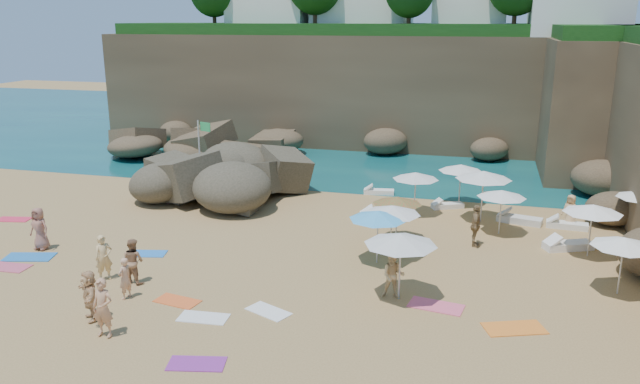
% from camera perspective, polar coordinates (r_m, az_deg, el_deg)
% --- Properties ---
extents(ground, '(120.00, 120.00, 0.00)m').
position_cam_1_polar(ground, '(25.15, -6.21, -5.86)').
color(ground, tan).
rests_on(ground, ground).
extents(seawater, '(120.00, 120.00, 0.00)m').
position_cam_1_polar(seawater, '(53.28, 5.47, 5.64)').
color(seawater, '#0C4751').
rests_on(seawater, ground).
extents(cliff_back, '(44.00, 8.00, 8.00)m').
position_cam_1_polar(cliff_back, '(47.52, 6.97, 9.26)').
color(cliff_back, brown).
rests_on(cliff_back, ground).
extents(cliff_corner, '(10.00, 12.00, 8.00)m').
position_cam_1_polar(cliff_corner, '(42.92, 26.33, 7.10)').
color(cliff_corner, brown).
rests_on(cliff_corner, ground).
extents(rock_promontory, '(12.00, 7.00, 2.00)m').
position_cam_1_polar(rock_promontory, '(43.55, -12.21, 3.10)').
color(rock_promontory, brown).
rests_on(rock_promontory, ground).
extents(marina_masts, '(3.10, 0.10, 6.00)m').
position_cam_1_polar(marina_masts, '(57.88, -10.99, 9.21)').
color(marina_masts, white).
rests_on(marina_masts, ground).
extents(rock_outcrop, '(6.89, 5.22, 2.72)m').
position_cam_1_polar(rock_outcrop, '(33.19, -9.59, -0.65)').
color(rock_outcrop, brown).
rests_on(rock_outcrop, ground).
extents(flag_pole, '(0.78, 0.31, 4.10)m').
position_cam_1_polar(flag_pole, '(33.11, -10.77, 3.93)').
color(flag_pole, silver).
rests_on(flag_pole, ground).
extents(parasol_0, '(2.22, 2.22, 2.10)m').
position_cam_1_polar(parasol_0, '(32.05, 12.76, 2.17)').
color(parasol_0, silver).
rests_on(parasol_0, ground).
extents(parasol_1, '(2.11, 2.11, 1.99)m').
position_cam_1_polar(parasol_1, '(28.12, 16.29, -0.16)').
color(parasol_1, silver).
rests_on(parasol_1, ground).
extents(parasol_2, '(2.20, 2.20, 2.08)m').
position_cam_1_polar(parasol_2, '(30.08, 8.74, 1.47)').
color(parasol_2, silver).
rests_on(parasol_2, ground).
extents(parasol_3, '(2.27, 2.27, 2.14)m').
position_cam_1_polar(parasol_3, '(26.64, 23.69, -1.42)').
color(parasol_3, silver).
rests_on(parasol_3, ground).
extents(parasol_5, '(2.26, 2.26, 2.14)m').
position_cam_1_polar(parasol_5, '(24.46, 6.58, -1.62)').
color(parasol_5, silver).
rests_on(parasol_5, ground).
extents(parasol_6, '(2.10, 2.10, 1.99)m').
position_cam_1_polar(parasol_6, '(26.24, 7.08, -0.76)').
color(parasol_6, silver).
rests_on(parasol_6, ground).
extents(parasol_7, '(2.56, 2.56, 2.42)m').
position_cam_1_polar(parasol_7, '(29.56, 14.74, 1.50)').
color(parasol_7, silver).
rests_on(parasol_7, ground).
extents(parasol_8, '(2.17, 2.17, 2.06)m').
position_cam_1_polar(parasol_8, '(23.42, 26.06, -4.15)').
color(parasol_8, silver).
rests_on(parasol_8, ground).
extents(parasol_10, '(2.23, 2.23, 2.11)m').
position_cam_1_polar(parasol_10, '(23.83, 5.33, -2.11)').
color(parasol_10, silver).
rests_on(parasol_10, ground).
extents(parasol_11, '(2.45, 2.45, 2.32)m').
position_cam_1_polar(parasol_11, '(20.77, 7.39, -4.32)').
color(parasol_11, silver).
rests_on(parasol_11, ground).
extents(lounger_0, '(1.65, 1.19, 0.25)m').
position_cam_1_polar(lounger_0, '(31.80, 11.57, -1.24)').
color(lounger_0, white).
rests_on(lounger_0, ground).
extents(lounger_1, '(1.68, 0.76, 0.25)m').
position_cam_1_polar(lounger_1, '(33.79, 5.41, 0.02)').
color(lounger_1, white).
rests_on(lounger_1, ground).
extents(lounger_2, '(1.83, 0.73, 0.28)m').
position_cam_1_polar(lounger_2, '(30.33, 21.65, -2.85)').
color(lounger_2, white).
rests_on(lounger_2, ground).
extents(lounger_3, '(2.17, 1.19, 0.32)m').
position_cam_1_polar(lounger_3, '(29.55, 5.69, -2.21)').
color(lounger_3, white).
rests_on(lounger_3, ground).
extents(lounger_4, '(2.10, 1.10, 0.31)m').
position_cam_1_polar(lounger_4, '(30.35, 17.77, -2.43)').
color(lounger_4, silver).
rests_on(lounger_4, ground).
extents(lounger_5, '(2.09, 1.42, 0.31)m').
position_cam_1_polar(lounger_5, '(27.63, 21.74, -4.58)').
color(lounger_5, white).
rests_on(lounger_5, ground).
extents(towel_0, '(2.07, 1.40, 0.03)m').
position_cam_1_polar(towel_0, '(27.44, -25.04, -5.41)').
color(towel_0, blue).
rests_on(towel_0, ground).
extents(towel_1, '(1.75, 0.94, 0.03)m').
position_cam_1_polar(towel_1, '(26.74, -26.71, -6.15)').
color(towel_1, '#D0506A').
rests_on(towel_1, ground).
extents(towel_2, '(1.61, 1.00, 0.03)m').
position_cam_1_polar(towel_2, '(21.75, -12.91, -9.70)').
color(towel_2, orange).
rests_on(towel_2, ground).
extents(towel_5, '(1.63, 0.90, 0.03)m').
position_cam_1_polar(towel_5, '(20.48, -10.61, -11.22)').
color(towel_5, white).
rests_on(towel_5, ground).
extents(towel_6, '(1.70, 1.11, 0.03)m').
position_cam_1_polar(towel_6, '(18.07, -11.21, -15.14)').
color(towel_6, '#8E2D92').
rests_on(towel_6, ground).
extents(towel_7, '(1.67, 1.07, 0.03)m').
position_cam_1_polar(towel_7, '(32.79, -26.22, -2.26)').
color(towel_7, '#ED294C').
rests_on(towel_7, ground).
extents(towel_8, '(1.69, 1.10, 0.03)m').
position_cam_1_polar(towel_8, '(26.19, -15.58, -5.45)').
color(towel_8, blue).
rests_on(towel_8, ground).
extents(towel_9, '(1.88, 1.15, 0.03)m').
position_cam_1_polar(towel_9, '(21.23, 10.56, -10.21)').
color(towel_9, '#F05D7E').
rests_on(towel_9, ground).
extents(towel_10, '(2.05, 1.52, 0.03)m').
position_cam_1_polar(towel_10, '(20.40, 17.33, -11.81)').
color(towel_10, orange).
rests_on(towel_10, ground).
extents(towel_13, '(1.66, 1.29, 0.03)m').
position_cam_1_polar(towel_13, '(20.60, -4.73, -10.82)').
color(towel_13, white).
rests_on(towel_13, ground).
extents(person_stand_0, '(0.72, 0.73, 1.69)m').
position_cam_1_polar(person_stand_0, '(23.88, -19.16, -5.69)').
color(person_stand_0, '#E1B876').
rests_on(person_stand_0, ground).
extents(person_stand_1, '(0.93, 0.80, 1.66)m').
position_cam_1_polar(person_stand_1, '(23.29, -16.71, -6.05)').
color(person_stand_1, '#A57652').
rests_on(person_stand_1, ground).
extents(person_stand_2, '(1.06, 0.82, 1.52)m').
position_cam_1_polar(person_stand_2, '(34.03, -4.21, 1.27)').
color(person_stand_2, tan).
rests_on(person_stand_2, ground).
extents(person_stand_3, '(0.46, 1.05, 1.78)m').
position_cam_1_polar(person_stand_3, '(26.58, 14.05, -3.01)').
color(person_stand_3, olive).
rests_on(person_stand_3, ground).
extents(person_stand_4, '(0.83, 0.75, 1.50)m').
position_cam_1_polar(person_stand_4, '(30.46, 21.91, -1.60)').
color(person_stand_4, tan).
rests_on(person_stand_4, ground).
extents(person_stand_5, '(1.76, 0.90, 1.82)m').
position_cam_1_polar(person_stand_5, '(32.61, -13.39, 0.51)').
color(person_stand_5, '#A46052').
rests_on(person_stand_5, ground).
extents(person_stand_6, '(0.45, 0.59, 1.45)m').
position_cam_1_polar(person_stand_6, '(22.16, -17.43, -7.53)').
color(person_stand_6, tan).
rests_on(person_stand_6, ground).
extents(person_lie_2, '(1.01, 1.82, 0.47)m').
position_cam_1_polar(person_lie_2, '(28.08, -24.11, -4.36)').
color(person_lie_2, '#A46652').
rests_on(person_lie_2, ground).
extents(person_lie_3, '(2.21, 2.20, 0.43)m').
position_cam_1_polar(person_lie_3, '(21.20, -20.17, -10.39)').
color(person_lie_3, tan).
rests_on(person_lie_3, ground).
extents(person_lie_4, '(0.70, 1.82, 0.43)m').
position_cam_1_polar(person_lie_4, '(20.04, -19.05, -11.84)').
color(person_lie_4, tan).
rests_on(person_lie_4, ground).
extents(person_lie_5, '(0.98, 1.68, 0.60)m').
position_cam_1_polar(person_lie_5, '(21.45, 6.66, -8.91)').
color(person_lie_5, '#E5BF82').
rests_on(person_lie_5, ground).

